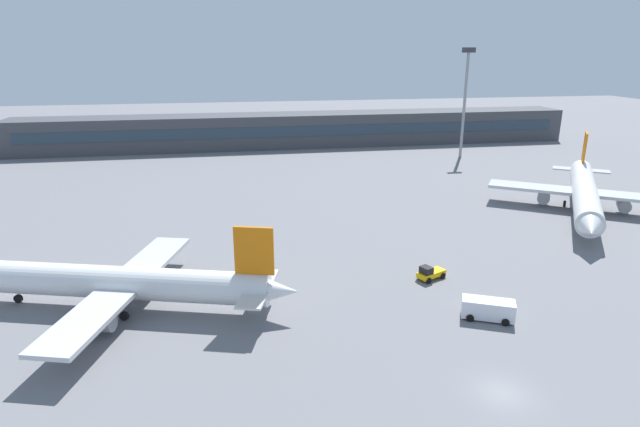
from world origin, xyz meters
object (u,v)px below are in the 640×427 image
Objects in this scene: airplane_near at (113,283)px; baggage_tug_yellow at (430,273)px; service_van_white at (488,309)px; floodlight_tower_west at (465,95)px; airplane_mid at (585,193)px.

baggage_tug_yellow is (35.63, 0.88, -2.17)m from airplane_near.
floodlight_tower_west reaches higher than service_van_white.
service_van_white is at bearing -77.58° from baggage_tug_yellow.
floodlight_tower_west is (35.17, 67.86, 14.51)m from baggage_tug_yellow.
airplane_mid reaches higher than baggage_tug_yellow.
airplane_mid is 6.93× the size of service_van_white.
airplane_mid is at bearing -89.72° from floodlight_tower_west.
service_van_white is at bearing -112.91° from floodlight_tower_west.
airplane_mid is 1.45× the size of floodlight_tower_west.
service_van_white is (-33.17, -30.83, -2.23)m from airplane_mid.
floodlight_tower_west is at bearing 90.28° from airplane_mid.
airplane_near reaches higher than service_van_white.
service_van_white is (37.85, -9.22, -1.86)m from airplane_near.
airplane_mid reaches higher than service_van_white.
airplane_mid is at bearing 16.93° from airplane_near.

